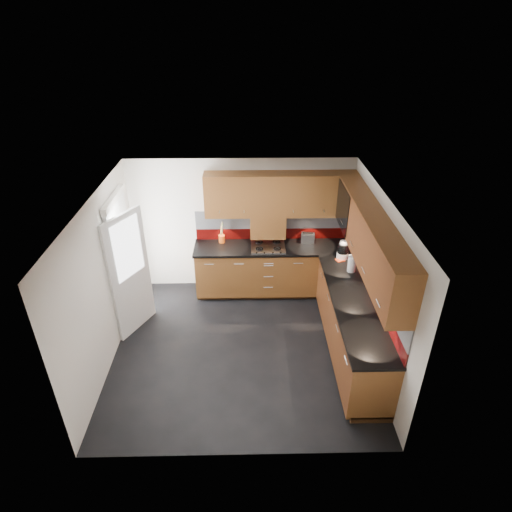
{
  "coord_description": "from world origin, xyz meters",
  "views": [
    {
      "loc": [
        0.11,
        -4.93,
        4.48
      ],
      "look_at": [
        0.23,
        0.65,
        1.24
      ],
      "focal_mm": 30.0,
      "sensor_mm": 36.0,
      "label": 1
    }
  ],
  "objects_px": {
    "gas_hob": "(268,246)",
    "utensil_pot": "(222,238)",
    "toaster": "(308,238)",
    "food_processor": "(343,251)"
  },
  "relations": [
    {
      "from": "food_processor",
      "to": "gas_hob",
      "type": "bearing_deg",
      "value": 162.01
    },
    {
      "from": "gas_hob",
      "to": "food_processor",
      "type": "bearing_deg",
      "value": -17.99
    },
    {
      "from": "utensil_pot",
      "to": "toaster",
      "type": "relative_size",
      "value": 1.58
    },
    {
      "from": "utensil_pot",
      "to": "toaster",
      "type": "bearing_deg",
      "value": -0.76
    },
    {
      "from": "utensil_pot",
      "to": "food_processor",
      "type": "height_order",
      "value": "utensil_pot"
    },
    {
      "from": "utensil_pot",
      "to": "toaster",
      "type": "xyz_separation_m",
      "value": [
        1.5,
        -0.02,
        -0.01
      ]
    },
    {
      "from": "gas_hob",
      "to": "utensil_pot",
      "type": "bearing_deg",
      "value": 165.85
    },
    {
      "from": "gas_hob",
      "to": "utensil_pot",
      "type": "distance_m",
      "value": 0.83
    },
    {
      "from": "toaster",
      "to": "gas_hob",
      "type": "bearing_deg",
      "value": -165.53
    },
    {
      "from": "gas_hob",
      "to": "utensil_pot",
      "type": "xyz_separation_m",
      "value": [
        -0.8,
        0.2,
        0.08
      ]
    }
  ]
}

